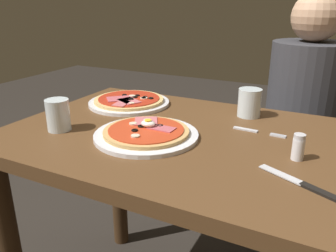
{
  "coord_description": "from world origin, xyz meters",
  "views": [
    {
      "loc": [
        0.34,
        -0.87,
        1.14
      ],
      "look_at": [
        -0.08,
        -0.04,
        0.8
      ],
      "focal_mm": 36.69,
      "sensor_mm": 36.0,
      "label": 1
    }
  ],
  "objects_px": {
    "pizza_across_left": "(129,101)",
    "diner_person": "(299,137)",
    "water_glass_near": "(249,104)",
    "salt_shaker": "(298,147)",
    "pizza_foreground": "(146,133)",
    "fork": "(255,131)",
    "knife": "(304,185)",
    "dining_table": "(196,177)",
    "water_glass_far": "(58,117)"
  },
  "relations": [
    {
      "from": "water_glass_far",
      "to": "water_glass_near",
      "type": "bearing_deg",
      "value": 39.2
    },
    {
      "from": "knife",
      "to": "salt_shaker",
      "type": "bearing_deg",
      "value": 103.78
    },
    {
      "from": "water_glass_near",
      "to": "salt_shaker",
      "type": "xyz_separation_m",
      "value": [
        0.19,
        -0.28,
        -0.01
      ]
    },
    {
      "from": "water_glass_near",
      "to": "pizza_foreground",
      "type": "bearing_deg",
      "value": -123.78
    },
    {
      "from": "dining_table",
      "to": "knife",
      "type": "relative_size",
      "value": 6.21
    },
    {
      "from": "fork",
      "to": "salt_shaker",
      "type": "distance_m",
      "value": 0.2
    },
    {
      "from": "water_glass_near",
      "to": "salt_shaker",
      "type": "bearing_deg",
      "value": -55.29
    },
    {
      "from": "fork",
      "to": "knife",
      "type": "distance_m",
      "value": 0.32
    },
    {
      "from": "pizza_foreground",
      "to": "pizza_across_left",
      "type": "distance_m",
      "value": 0.34
    },
    {
      "from": "pizza_foreground",
      "to": "water_glass_far",
      "type": "distance_m",
      "value": 0.28
    },
    {
      "from": "dining_table",
      "to": "water_glass_near",
      "type": "xyz_separation_m",
      "value": [
        0.09,
        0.25,
        0.18
      ]
    },
    {
      "from": "dining_table",
      "to": "water_glass_far",
      "type": "relative_size",
      "value": 11.99
    },
    {
      "from": "knife",
      "to": "water_glass_far",
      "type": "bearing_deg",
      "value": 178.61
    },
    {
      "from": "water_glass_far",
      "to": "salt_shaker",
      "type": "xyz_separation_m",
      "value": [
        0.67,
        0.11,
        -0.01
      ]
    },
    {
      "from": "water_glass_near",
      "to": "water_glass_far",
      "type": "distance_m",
      "value": 0.62
    },
    {
      "from": "pizza_across_left",
      "to": "knife",
      "type": "relative_size",
      "value": 1.64
    },
    {
      "from": "fork",
      "to": "salt_shaker",
      "type": "height_order",
      "value": "salt_shaker"
    },
    {
      "from": "water_glass_near",
      "to": "diner_person",
      "type": "relative_size",
      "value": 0.08
    },
    {
      "from": "knife",
      "to": "diner_person",
      "type": "height_order",
      "value": "diner_person"
    },
    {
      "from": "salt_shaker",
      "to": "diner_person",
      "type": "xyz_separation_m",
      "value": [
        -0.06,
        0.71,
        -0.24
      ]
    },
    {
      "from": "knife",
      "to": "dining_table",
      "type": "bearing_deg",
      "value": 152.51
    },
    {
      "from": "pizza_foreground",
      "to": "knife",
      "type": "relative_size",
      "value": 1.64
    },
    {
      "from": "water_glass_far",
      "to": "pizza_foreground",
      "type": "bearing_deg",
      "value": 14.84
    },
    {
      "from": "pizza_foreground",
      "to": "pizza_across_left",
      "type": "bearing_deg",
      "value": 131.45
    },
    {
      "from": "pizza_across_left",
      "to": "salt_shaker",
      "type": "distance_m",
      "value": 0.67
    },
    {
      "from": "water_glass_near",
      "to": "diner_person",
      "type": "xyz_separation_m",
      "value": [
        0.14,
        0.43,
        -0.25
      ]
    },
    {
      "from": "pizza_foreground",
      "to": "diner_person",
      "type": "distance_m",
      "value": 0.86
    },
    {
      "from": "fork",
      "to": "knife",
      "type": "xyz_separation_m",
      "value": [
        0.17,
        -0.27,
        0.0
      ]
    },
    {
      "from": "pizza_across_left",
      "to": "fork",
      "type": "distance_m",
      "value": 0.5
    },
    {
      "from": "fork",
      "to": "pizza_foreground",
      "type": "bearing_deg",
      "value": -146.18
    },
    {
      "from": "diner_person",
      "to": "knife",
      "type": "bearing_deg",
      "value": 95.92
    },
    {
      "from": "pizza_foreground",
      "to": "water_glass_near",
      "type": "xyz_separation_m",
      "value": [
        0.21,
        0.32,
        0.03
      ]
    },
    {
      "from": "dining_table",
      "to": "diner_person",
      "type": "relative_size",
      "value": 0.97
    },
    {
      "from": "dining_table",
      "to": "pizza_across_left",
      "type": "bearing_deg",
      "value": 153.1
    },
    {
      "from": "water_glass_near",
      "to": "salt_shaker",
      "type": "height_order",
      "value": "water_glass_near"
    },
    {
      "from": "pizza_foreground",
      "to": "knife",
      "type": "xyz_separation_m",
      "value": [
        0.44,
        -0.09,
        -0.01
      ]
    },
    {
      "from": "salt_shaker",
      "to": "water_glass_far",
      "type": "bearing_deg",
      "value": -170.61
    },
    {
      "from": "pizza_foreground",
      "to": "fork",
      "type": "relative_size",
      "value": 1.91
    },
    {
      "from": "pizza_foreground",
      "to": "dining_table",
      "type": "bearing_deg",
      "value": 30.32
    },
    {
      "from": "salt_shaker",
      "to": "diner_person",
      "type": "relative_size",
      "value": 0.06
    },
    {
      "from": "dining_table",
      "to": "water_glass_far",
      "type": "bearing_deg",
      "value": -159.73
    },
    {
      "from": "water_glass_far",
      "to": "salt_shaker",
      "type": "distance_m",
      "value": 0.68
    },
    {
      "from": "pizza_across_left",
      "to": "diner_person",
      "type": "xyz_separation_m",
      "value": [
        0.58,
        0.5,
        -0.22
      ]
    },
    {
      "from": "water_glass_near",
      "to": "fork",
      "type": "distance_m",
      "value": 0.16
    },
    {
      "from": "pizza_foreground",
      "to": "diner_person",
      "type": "height_order",
      "value": "diner_person"
    },
    {
      "from": "pizza_across_left",
      "to": "water_glass_far",
      "type": "bearing_deg",
      "value": -97.18
    },
    {
      "from": "water_glass_near",
      "to": "water_glass_far",
      "type": "xyz_separation_m",
      "value": [
        -0.48,
        -0.39,
        0.0
      ]
    },
    {
      "from": "water_glass_far",
      "to": "knife",
      "type": "bearing_deg",
      "value": -1.39
    },
    {
      "from": "dining_table",
      "to": "pizza_foreground",
      "type": "height_order",
      "value": "pizza_foreground"
    },
    {
      "from": "pizza_across_left",
      "to": "salt_shaker",
      "type": "height_order",
      "value": "salt_shaker"
    }
  ]
}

